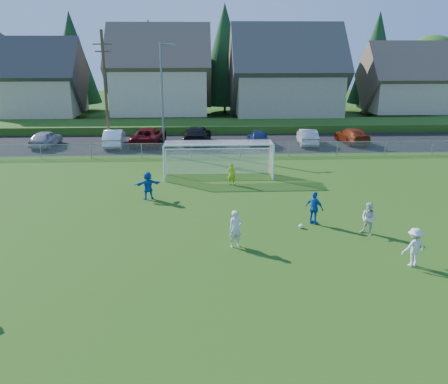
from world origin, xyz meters
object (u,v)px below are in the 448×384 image
(car_b, at_px, (114,138))
(car_e, at_px, (258,137))
(player_white_c, at_px, (414,247))
(soccer_goal, at_px, (218,154))
(soccer_ball, at_px, (301,226))
(car_g, at_px, (352,136))
(player_white_b, at_px, (369,219))
(player_white_a, at_px, (236,229))
(car_d, at_px, (197,135))
(player_blue_b, at_px, (148,185))
(car_c, at_px, (149,136))
(goalkeeper, at_px, (231,174))
(car_f, at_px, (307,137))
(player_blue_a, at_px, (314,208))
(car_a, at_px, (46,139))

(car_b, distance_m, car_e, 12.97)
(player_white_c, distance_m, soccer_goal, 16.10)
(soccer_ball, distance_m, car_g, 22.66)
(car_b, bearing_deg, soccer_goal, 126.73)
(player_white_b, xyz_separation_m, car_b, (-15.82, 21.45, -0.03))
(player_white_a, bearing_deg, car_b, 92.30)
(player_white_b, relative_size, car_g, 0.32)
(car_d, height_order, soccer_goal, soccer_goal)
(player_blue_b, bearing_deg, player_white_c, 125.40)
(soccer_ball, distance_m, car_b, 24.15)
(player_white_a, distance_m, car_c, 24.03)
(goalkeeper, distance_m, car_f, 14.70)
(car_g, bearing_deg, car_b, -4.74)
(car_b, bearing_deg, car_f, 176.17)
(car_e, xyz_separation_m, soccer_goal, (-4.00, -10.78, 0.92))
(soccer_ball, bearing_deg, car_c, 114.83)
(player_white_a, xyz_separation_m, player_blue_a, (4.22, 2.69, -0.01))
(goalkeeper, relative_size, car_e, 0.35)
(soccer_goal, bearing_deg, car_d, 97.75)
(player_white_a, xyz_separation_m, player_white_b, (6.51, 1.16, -0.07))
(player_white_c, height_order, goalkeeper, player_white_c)
(player_blue_a, height_order, player_blue_b, player_blue_a)
(player_blue_b, distance_m, car_a, 18.88)
(car_c, distance_m, car_e, 9.99)
(car_a, xyz_separation_m, car_b, (6.11, -0.13, 0.04))
(car_a, height_order, car_g, car_a)
(player_white_a, xyz_separation_m, soccer_goal, (-0.34, 11.93, 0.76))
(player_blue_b, bearing_deg, player_white_b, 135.53)
(soccer_ball, relative_size, car_f, 0.05)
(player_blue_b, bearing_deg, soccer_ball, 131.81)
(goalkeeper, height_order, car_e, goalkeeper)
(car_e, relative_size, car_g, 0.85)
(soccer_ball, xyz_separation_m, car_c, (-9.75, 21.08, 0.68))
(player_blue_a, xyz_separation_m, player_blue_b, (-8.90, 4.51, -0.02))
(car_b, bearing_deg, player_blue_a, 120.86)
(car_g, bearing_deg, player_white_c, 72.78)
(player_blue_a, bearing_deg, car_a, -1.94)
(player_white_a, distance_m, goalkeeper, 9.95)
(goalkeeper, bearing_deg, player_white_b, 131.30)
(car_c, bearing_deg, car_a, 7.13)
(player_blue_b, distance_m, soccer_goal, 6.47)
(player_white_c, distance_m, player_blue_a, 5.79)
(player_white_c, relative_size, car_e, 0.40)
(goalkeeper, xyz_separation_m, car_d, (-2.33, 13.40, 0.08))
(player_white_a, height_order, player_white_b, player_white_a)
(car_a, bearing_deg, car_c, -170.96)
(car_d, xyz_separation_m, car_f, (10.06, -0.90, -0.08))
(car_b, relative_size, car_f, 1.06)
(soccer_ball, distance_m, player_white_a, 4.11)
(goalkeeper, distance_m, car_b, 15.98)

